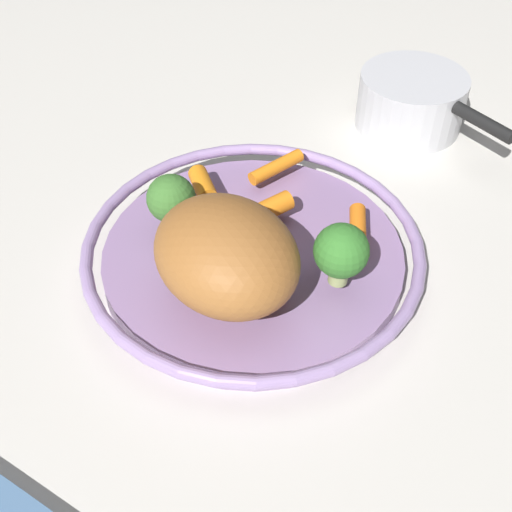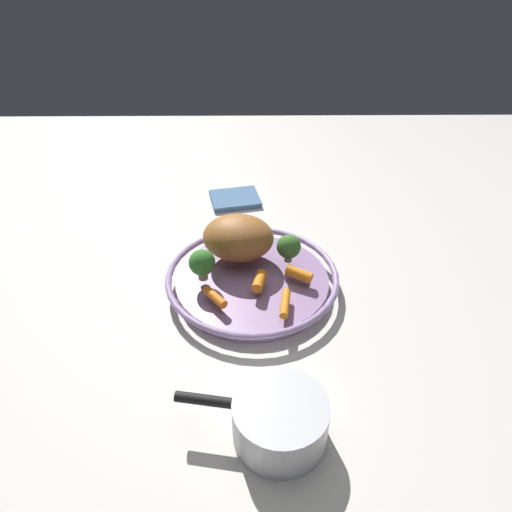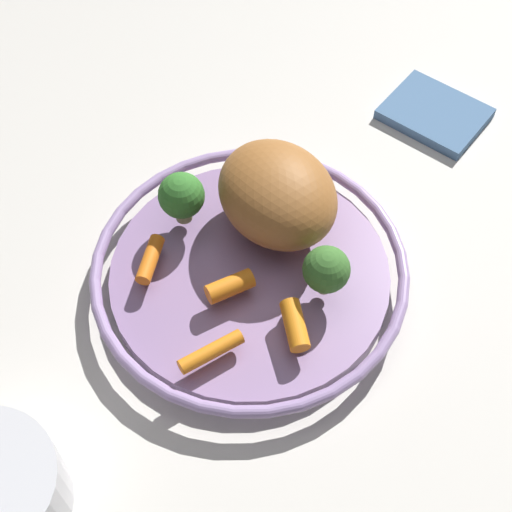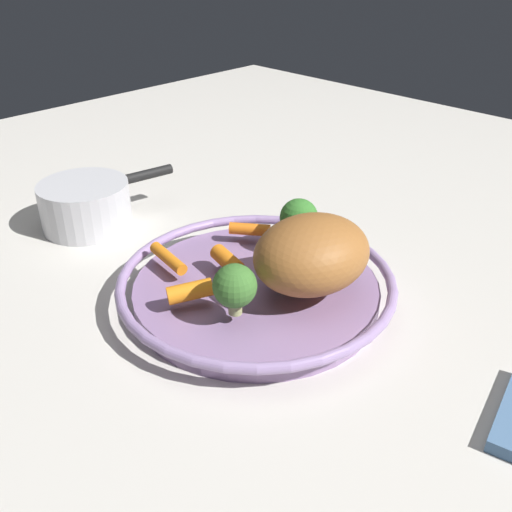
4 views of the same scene
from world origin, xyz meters
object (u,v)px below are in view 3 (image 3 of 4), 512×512
Objects in this scene: baby_carrot_near_rim at (150,259)px; baby_carrot_left at (230,286)px; serving_bowl at (250,274)px; baby_carrot_back at (211,352)px; broccoli_floret_edge at (181,196)px; dish_towel at (435,114)px; roast_chicken_piece at (277,194)px; baby_carrot_center at (295,325)px; broccoli_floret_large at (326,270)px.

baby_carrot_left reaches higher than baby_carrot_near_rim.
serving_bowl is 5.04× the size of baby_carrot_back.
broccoli_floret_edge is 0.38m from dish_towel.
roast_chicken_piece is at bearing -40.84° from broccoli_floret_edge.
broccoli_floret_edge is (-0.02, 0.10, 0.06)m from serving_bowl.
serving_bowl is 6.65× the size of baby_carrot_center.
baby_carrot_left is at bearing -157.44° from roast_chicken_piece.
baby_carrot_near_rim is 0.19m from broccoli_floret_large.
baby_carrot_center is at bearing -159.87° from dish_towel.
baby_carrot_center is (-0.02, -0.09, 0.03)m from serving_bowl.
dish_towel is at bearing 3.16° from roast_chicken_piece.
baby_carrot_center is at bearing -100.43° from serving_bowl.
baby_carrot_left is 0.12m from broccoli_floret_edge.
serving_bowl is 0.05m from baby_carrot_left.
baby_carrot_left is 0.40× the size of dish_towel.
dish_towel is (0.44, -0.02, -0.04)m from baby_carrot_near_rim.
baby_carrot_back is at bearing 174.04° from broccoli_floret_large.
roast_chicken_piece is 2.89× the size of baby_carrot_left.
baby_carrot_near_rim is 0.87× the size of broccoli_floret_edge.
broccoli_floret_edge reaches higher than baby_carrot_near_rim.
baby_carrot_back is (-0.02, -0.13, -0.00)m from baby_carrot_near_rim.
broccoli_floret_large is at bearing -71.83° from broccoli_floret_edge.
broccoli_floret_edge reaches higher than baby_carrot_center.
roast_chicken_piece reaches higher than baby_carrot_center.
broccoli_floret_edge reaches higher than broccoli_floret_large.
dish_towel is at bearing 8.42° from baby_carrot_left.
baby_carrot_left is at bearing -62.45° from baby_carrot_near_rim.
roast_chicken_piece is 0.10m from broccoli_floret_edge.
broccoli_floret_edge is at bearing 99.24° from serving_bowl.
broccoli_floret_large is at bearing -102.55° from roast_chicken_piece.
baby_carrot_left is 0.83× the size of broccoli_floret_large.
roast_chicken_piece is at bearing -176.84° from dish_towel.
baby_carrot_left is (-0.04, -0.01, 0.03)m from serving_bowl.
baby_carrot_near_rim is at bearing 139.52° from serving_bowl.
roast_chicken_piece is at bearing 24.18° from serving_bowl.
dish_towel is at bearing 20.13° from baby_carrot_center.
baby_carrot_near_rim reaches higher than serving_bowl.
baby_carrot_back is (-0.06, -0.05, -0.00)m from baby_carrot_left.
dish_towel is at bearing 20.68° from broccoli_floret_large.
serving_bowl is at bearing -40.48° from baby_carrot_near_rim.
serving_bowl is at bearing 31.05° from baby_carrot_back.
dish_towel is (0.37, -0.05, -0.07)m from broccoli_floret_edge.
roast_chicken_piece is 2.40× the size of broccoli_floret_large.
baby_carrot_near_rim is (-0.06, 0.16, -0.00)m from baby_carrot_center.
broccoli_floret_large is (0.04, -0.07, 0.05)m from serving_bowl.
baby_carrot_center is 0.40m from dish_towel.
baby_carrot_near_rim is 0.83× the size of baby_carrot_back.
broccoli_floret_edge is (0.00, 0.19, 0.03)m from baby_carrot_center.
roast_chicken_piece is 0.15m from baby_carrot_near_rim.
baby_carrot_back is at bearing 158.63° from baby_carrot_center.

